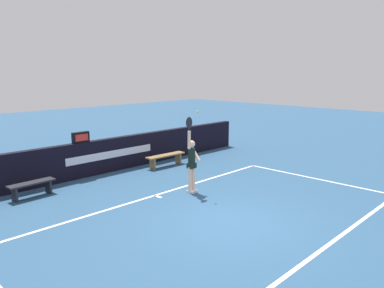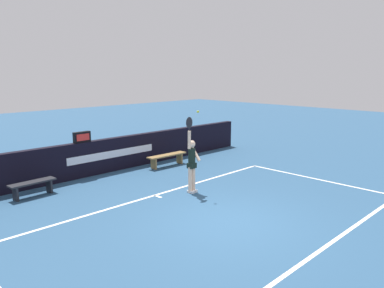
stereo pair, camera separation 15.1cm
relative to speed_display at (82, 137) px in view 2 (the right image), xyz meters
The scene contains 8 objects.
ground_plane 6.47m from the speed_display, 85.62° to the right, with size 60.00×60.00×0.00m, color #2B5074.
court_lines 6.16m from the speed_display, 85.38° to the right, with size 10.32×5.34×0.00m.
back_wall 0.95m from the speed_display, ahead, with size 15.20×0.27×1.25m.
speed_display is the anchor object (origin of this frame).
tennis_player 4.25m from the speed_display, 69.50° to the right, with size 0.42×0.39×2.37m.
tennis_ball 4.59m from the speed_display, 70.41° to the right, with size 0.07×0.07×0.07m.
courtside_bench_near 2.57m from the speed_display, 158.38° to the right, with size 1.38×0.43×0.46m.
courtside_bench_far 3.42m from the speed_display, 16.71° to the right, with size 1.75×0.41×0.47m.
Camera 2 is at (-6.92, -5.60, 3.70)m, focal length 35.25 mm.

